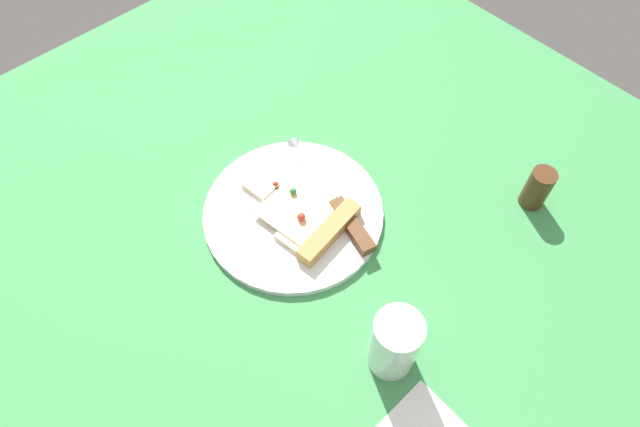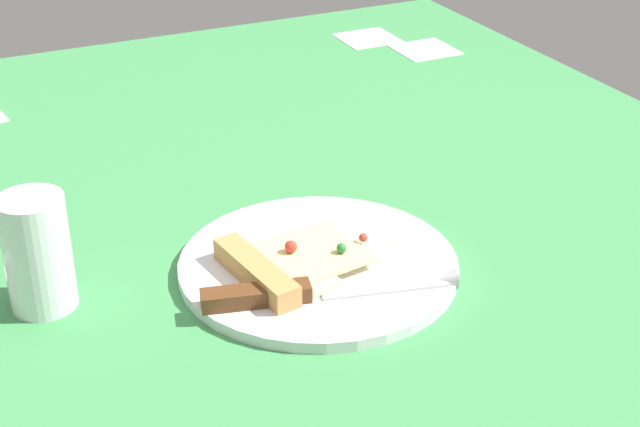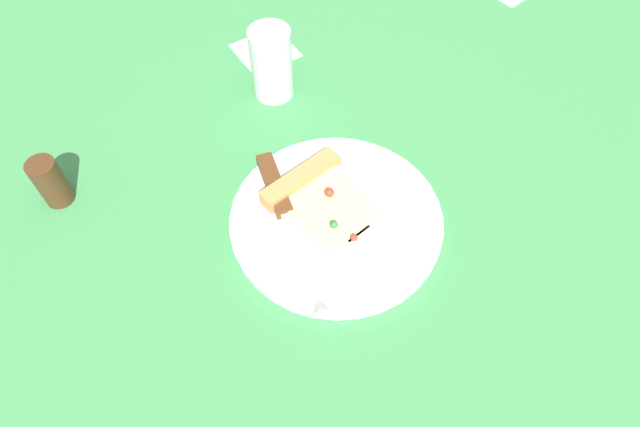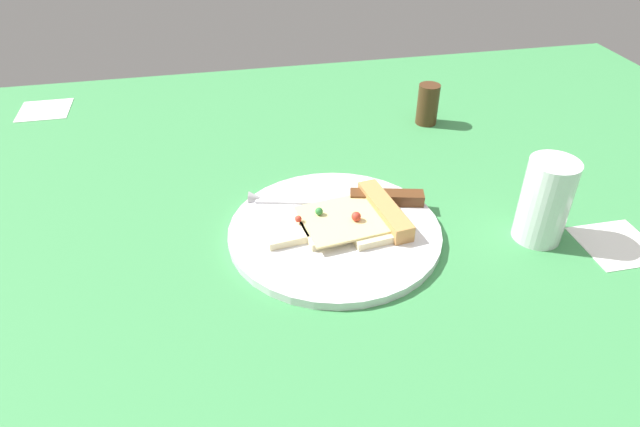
% 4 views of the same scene
% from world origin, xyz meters
% --- Properties ---
extents(ground_plane, '(1.39, 1.39, 0.03)m').
position_xyz_m(ground_plane, '(-0.00, 0.00, -0.01)').
color(ground_plane, '#3D8C4C').
rests_on(ground_plane, ground).
extents(plate, '(0.27, 0.27, 0.01)m').
position_xyz_m(plate, '(0.08, 0.10, 0.01)').
color(plate, silver).
rests_on(plate, ground_plane).
extents(pizza_slice, '(0.12, 0.18, 0.03)m').
position_xyz_m(pizza_slice, '(0.09, 0.07, 0.02)').
color(pizza_slice, beige).
rests_on(pizza_slice, plate).
extents(knife, '(0.08, 0.24, 0.02)m').
position_xyz_m(knife, '(0.14, 0.06, 0.02)').
color(knife, silver).
rests_on(knife, plate).
extents(drinking_glass, '(0.06, 0.06, 0.11)m').
position_xyz_m(drinking_glass, '(0.03, -0.16, 0.06)').
color(drinking_glass, white).
rests_on(drinking_glass, ground_plane).
extents(pepper_shaker, '(0.04, 0.04, 0.07)m').
position_xyz_m(pepper_shaker, '(0.37, -0.13, 0.04)').
color(pepper_shaker, '#4C2D19').
rests_on(pepper_shaker, ground_plane).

